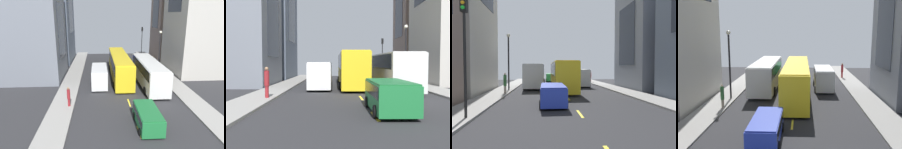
# 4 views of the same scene
# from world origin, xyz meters

# --- Properties ---
(ground_plane) EXTENTS (41.10, 41.10, 0.00)m
(ground_plane) POSITION_xyz_m (0.00, 0.00, 0.00)
(ground_plane) COLOR #28282B
(sidewalk_west) EXTENTS (2.53, 44.00, 0.15)m
(sidewalk_west) POSITION_xyz_m (-7.28, 0.00, 0.07)
(sidewalk_west) COLOR gray
(sidewalk_west) RESTS_ON ground
(sidewalk_east) EXTENTS (2.53, 44.00, 0.15)m
(sidewalk_east) POSITION_xyz_m (7.28, 0.00, 0.07)
(sidewalk_east) COLOR gray
(sidewalk_east) RESTS_ON ground
(lane_stripe_1) EXTENTS (0.16, 2.00, 0.01)m
(lane_stripe_1) POSITION_xyz_m (0.00, -15.00, 0.01)
(lane_stripe_1) COLOR yellow
(lane_stripe_1) RESTS_ON ground
(lane_stripe_2) EXTENTS (0.16, 2.00, 0.01)m
(lane_stripe_2) POSITION_xyz_m (0.00, -9.00, 0.01)
(lane_stripe_2) COLOR yellow
(lane_stripe_2) RESTS_ON ground
(lane_stripe_3) EXTENTS (0.16, 2.00, 0.01)m
(lane_stripe_3) POSITION_xyz_m (0.00, -3.00, 0.01)
(lane_stripe_3) COLOR yellow
(lane_stripe_3) RESTS_ON ground
(lane_stripe_4) EXTENTS (0.16, 2.00, 0.01)m
(lane_stripe_4) POSITION_xyz_m (0.00, 3.00, 0.01)
(lane_stripe_4) COLOR yellow
(lane_stripe_4) RESTS_ON ground
(lane_stripe_5) EXTENTS (0.16, 2.00, 0.01)m
(lane_stripe_5) POSITION_xyz_m (0.00, 9.00, 0.01)
(lane_stripe_5) COLOR yellow
(lane_stripe_5) RESTS_ON ground
(lane_stripe_6) EXTENTS (0.16, 2.00, 0.01)m
(lane_stripe_6) POSITION_xyz_m (0.00, 15.00, 0.01)
(lane_stripe_6) COLOR yellow
(lane_stripe_6) RESTS_ON ground
(lane_stripe_7) EXTENTS (0.16, 2.00, 0.01)m
(lane_stripe_7) POSITION_xyz_m (0.00, 21.00, 0.01)
(lane_stripe_7) COLOR yellow
(lane_stripe_7) RESTS_ON ground
(building_east_1) EXTENTS (8.14, 8.86, 14.27)m
(building_east_1) POSITION_xyz_m (12.78, -1.40, 7.14)
(building_east_1) COLOR slate
(building_east_1) RESTS_ON ground
(city_bus_white) EXTENTS (2.81, 11.94, 3.35)m
(city_bus_white) POSITION_xyz_m (-3.56, 2.97, 2.01)
(city_bus_white) COLOR silver
(city_bus_white) RESTS_ON ground
(streetcar_yellow) EXTENTS (2.70, 14.72, 3.59)m
(streetcar_yellow) POSITION_xyz_m (0.11, -0.71, 2.13)
(streetcar_yellow) COLOR yellow
(streetcar_yellow) RESTS_ON ground
(delivery_van_white) EXTENTS (2.25, 5.83, 2.58)m
(delivery_van_white) POSITION_xyz_m (3.23, 2.89, 1.51)
(delivery_van_white) COLOR white
(delivery_van_white) RESTS_ON ground
(car_blue_0) EXTENTS (1.99, 4.68, 1.54)m
(car_blue_0) POSITION_xyz_m (-1.54, -11.82, 0.91)
(car_blue_0) COLOR #2338AD
(car_blue_0) RESTS_ON ground
(car_green_1) EXTENTS (2.07, 4.53, 1.61)m
(car_green_1) POSITION_xyz_m (-0.88, 14.02, 0.95)
(car_green_1) COLOR #1E7238
(car_green_1) RESTS_ON ground
(pedestrian_crossing_mid) EXTENTS (0.34, 0.34, 2.10)m
(pedestrian_crossing_mid) POSITION_xyz_m (6.52, 9.73, 1.28)
(pedestrian_crossing_mid) COLOR maroon
(pedestrian_crossing_mid) RESTS_ON ground
(pedestrian_walking_far) EXTENTS (0.32, 0.32, 2.14)m
(pedestrian_walking_far) POSITION_xyz_m (-6.33, -5.64, 1.29)
(pedestrian_walking_far) COLOR gray
(pedestrian_walking_far) RESTS_ON ground
(traffic_light_near_corner) EXTENTS (0.32, 0.44, 6.56)m
(traffic_light_near_corner) POSITION_xyz_m (-6.42, -15.89, 4.66)
(traffic_light_near_corner) COLOR black
(traffic_light_near_corner) RESTS_ON ground
(streetlamp_near) EXTENTS (0.44, 0.44, 6.83)m
(streetlamp_near) POSITION_xyz_m (-6.52, -2.40, 4.35)
(streetlamp_near) COLOR black
(streetlamp_near) RESTS_ON ground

